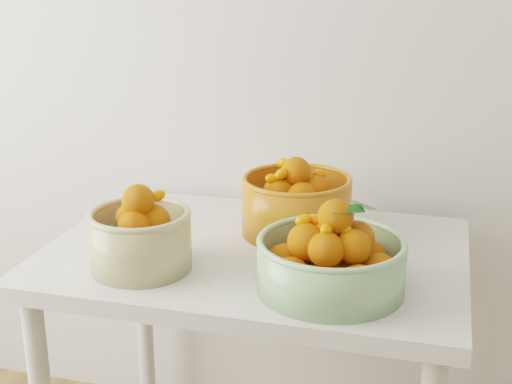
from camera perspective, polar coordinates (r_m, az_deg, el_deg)
table at (r=1.77m, az=-0.05°, el=-7.43°), size 1.00×0.70×0.75m
bowl_cream at (r=1.62m, az=-9.21°, el=-3.60°), size 0.31×0.31×0.20m
bowl_green at (r=1.50m, az=6.04°, el=-5.41°), size 0.40×0.40×0.20m
bowl_orange at (r=1.80m, az=3.22°, el=-0.91°), size 0.33×0.33×0.20m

